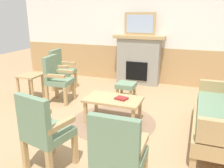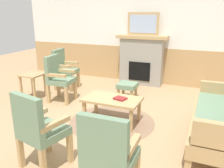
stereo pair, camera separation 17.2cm
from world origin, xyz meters
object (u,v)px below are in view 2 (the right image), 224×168
framed_picture (143,24)px  armchair_by_window_left (64,67)px  book_on_table (120,98)px  armchair_front_center (108,154)px  fireplace (142,60)px  footstool (127,86)px  side_table (33,79)px  coffee_table (112,101)px  couch (222,117)px  armchair_near_fireplace (58,76)px  armchair_front_left (38,128)px

framed_picture → armchair_by_window_left: 2.25m
book_on_table → framed_picture: bearing=97.7°
book_on_table → armchair_front_center: 1.74m
fireplace → armchair_by_window_left: (-1.65, -1.14, -0.11)m
footstool → side_table: side_table is taller
coffee_table → armchair_front_center: armchair_front_center is taller
couch → armchair_by_window_left: size_ratio=1.84×
couch → footstool: size_ratio=4.50×
book_on_table → armchair_by_window_left: bearing=147.0°
coffee_table → armchair_front_center: size_ratio=0.98×
coffee_table → book_on_table: book_on_table is taller
book_on_table → armchair_near_fireplace: armchair_near_fireplace is taller
framed_picture → coffee_table: size_ratio=0.83×
coffee_table → armchair_near_fireplace: bearing=160.2°
coffee_table → armchair_by_window_left: size_ratio=0.98×
framed_picture → fireplace: bearing=-90.0°
armchair_front_center → armchair_by_window_left: bearing=130.2°
framed_picture → coffee_table: bearing=-85.7°
fireplace → armchair_by_window_left: 2.01m
armchair_front_center → coffee_table: bearing=111.7°
framed_picture → couch: 3.29m
armchair_near_fireplace → armchair_front_center: 3.04m
couch → book_on_table: 1.56m
framed_picture → armchair_front_left: 4.06m
armchair_near_fireplace → armchair_front_center: same height
couch → footstool: couch is taller
coffee_table → armchair_near_fireplace: armchair_near_fireplace is taller
couch → fireplace: bearing=127.9°
fireplace → armchair_near_fireplace: (-1.28, -1.90, -0.11)m
framed_picture → book_on_table: bearing=-82.3°
framed_picture → book_on_table: size_ratio=4.10×
fireplace → footstool: size_ratio=3.25×
fireplace → book_on_table: size_ratio=6.67×
coffee_table → side_table: side_table is taller
couch → armchair_front_left: bearing=-143.5°
armchair_front_center → side_table: size_ratio=1.78×
footstool → armchair_near_fireplace: armchair_near_fireplace is taller
framed_picture → armchair_front_center: framed_picture is taller
armchair_near_fireplace → armchair_front_left: bearing=-60.4°
armchair_front_left → armchair_front_center: same height
couch → side_table: 3.81m
side_table → framed_picture: bearing=46.4°
armchair_near_fireplace → side_table: bearing=-172.1°
footstool → armchair_by_window_left: bearing=176.7°
framed_picture → armchair_near_fireplace: size_ratio=0.82×
armchair_front_left → book_on_table: bearing=73.1°
book_on_table → footstool: (-0.28, 1.19, -0.17)m
fireplace → book_on_table: bearing=-82.3°
couch → armchair_front_center: (-1.05, -1.66, 0.14)m
footstool → armchair_front_center: size_ratio=0.41×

